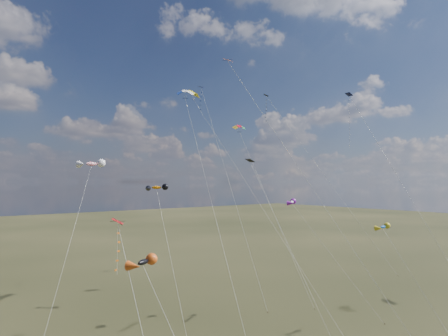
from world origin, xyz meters
TOP-DOWN VIEW (x-y plane):
  - diamond_black_high at (23.59, 31.35)m, footprint 15.14×19.97m
  - diamond_navy_tall at (6.58, 31.48)m, footprint 3.56×20.00m
  - diamond_black_mid at (0.08, 9.62)m, footprint 2.45×11.43m
  - diamond_red_low at (-19.34, 8.10)m, footprint 1.30×9.36m
  - diamond_navy_right at (13.07, 6.43)m, footprint 4.04×15.93m
  - diamond_orange_center at (-4.12, 3.41)m, footprint 9.60×18.18m
  - parafoil_yellow at (1.59, 27.51)m, footprint 3.61×27.73m
  - parafoil_blue_white at (-3.49, 22.22)m, footprint 5.67×19.59m
  - parafoil_tricolor at (9.19, 25.32)m, footprint 2.36×15.64m
  - novelty_black_orange at (-18.09, 6.10)m, footprint 4.00×6.77m
  - novelty_orange_black at (-6.07, 25.54)m, footprint 5.13×14.81m
  - novelty_white_purple at (5.55, 10.77)m, footprint 7.67×10.13m
  - novelty_redwhite_stripe at (-13.37, 30.93)m, footprint 11.37×13.18m
  - novelty_blue_yellow at (9.99, 0.76)m, footprint 2.67×9.62m

SIDE VIEW (x-z plane):
  - novelty_black_orange at x=-18.09m, z-range 4.97..15.96m
  - diamond_red_low at x=-19.34m, z-range 4.18..18.17m
  - novelty_blue_yellow at x=9.99m, z-range 5.65..17.95m
  - novelty_white_purple at x=5.55m, z-range 7.00..21.93m
  - diamond_black_mid at x=0.08m, z-range 4.84..24.80m
  - novelty_orange_black at x=-6.07m, z-range 7.84..24.69m
  - novelty_redwhite_stripe at x=-13.37m, z-range 9.42..29.77m
  - diamond_orange_center at x=-4.12m, z-range 5.79..36.20m
  - diamond_navy_right at x=13.07m, z-range 9.71..38.84m
  - parafoil_tricolor at x=9.19m, z-range 12.70..39.57m
  - diamond_navy_tall at x=6.58m, z-range 12.29..46.33m
  - parafoil_blue_white at x=-3.49m, z-range 14.40..44.75m
  - diamond_black_high at x=23.59m, z-range 12.39..47.11m
  - parafoil_yellow at x=1.59m, z-range 15.17..47.21m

